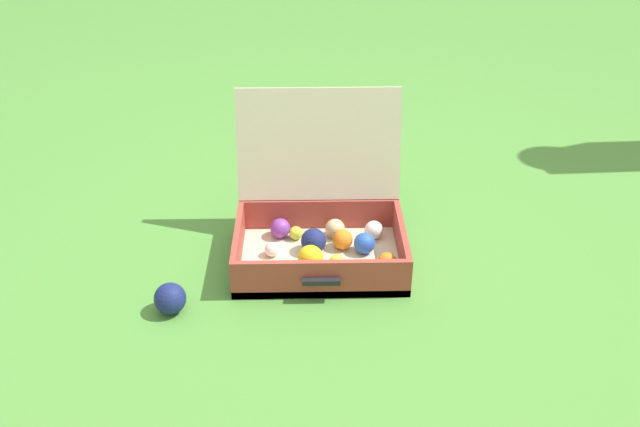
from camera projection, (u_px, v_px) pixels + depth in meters
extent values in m
plane|color=#4C8C38|center=(343.00, 266.00, 2.23)|extent=(16.00, 16.00, 0.00)
cube|color=beige|center=(320.00, 259.00, 2.24)|extent=(0.53, 0.36, 0.03)
cube|color=#9E3D33|center=(238.00, 247.00, 2.21)|extent=(0.02, 0.36, 0.13)
cube|color=#9E3D33|center=(401.00, 245.00, 2.22)|extent=(0.02, 0.36, 0.13)
cube|color=#9E3D33|center=(321.00, 279.00, 2.07)|extent=(0.49, 0.02, 0.13)
cube|color=#9E3D33|center=(319.00, 217.00, 2.36)|extent=(0.49, 0.02, 0.13)
cube|color=beige|center=(319.00, 144.00, 2.29)|extent=(0.53, 0.11, 0.36)
cube|color=black|center=(321.00, 282.00, 2.05)|extent=(0.11, 0.02, 0.02)
sphere|color=white|center=(264.00, 272.00, 2.12)|extent=(0.05, 0.05, 0.05)
sphere|color=blue|center=(364.00, 243.00, 2.24)|extent=(0.07, 0.07, 0.07)
sphere|color=navy|center=(314.00, 241.00, 2.24)|extent=(0.08, 0.08, 0.08)
sphere|color=purple|center=(280.00, 228.00, 2.31)|extent=(0.07, 0.07, 0.07)
sphere|color=orange|center=(341.00, 240.00, 2.26)|extent=(0.06, 0.06, 0.06)
sphere|color=#D1B784|center=(335.00, 229.00, 2.31)|extent=(0.06, 0.06, 0.06)
sphere|color=orange|center=(387.00, 263.00, 2.15)|extent=(0.06, 0.06, 0.06)
sphere|color=yellow|center=(310.00, 258.00, 2.16)|extent=(0.08, 0.08, 0.08)
sphere|color=white|center=(374.00, 230.00, 2.31)|extent=(0.06, 0.06, 0.06)
sphere|color=#CCDB38|center=(337.00, 262.00, 2.17)|extent=(0.05, 0.05, 0.05)
sphere|color=purple|center=(297.00, 272.00, 2.12)|extent=(0.06, 0.06, 0.06)
sphere|color=white|center=(272.00, 249.00, 2.23)|extent=(0.05, 0.05, 0.05)
sphere|color=#CCDB38|center=(296.00, 233.00, 2.31)|extent=(0.04, 0.04, 0.04)
sphere|color=purple|center=(363.00, 274.00, 2.12)|extent=(0.04, 0.04, 0.04)
sphere|color=navy|center=(170.00, 299.00, 2.02)|extent=(0.09, 0.09, 0.09)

